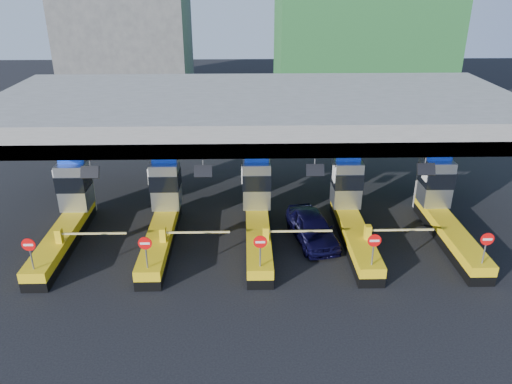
{
  "coord_description": "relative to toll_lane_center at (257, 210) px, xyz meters",
  "views": [
    {
      "loc": [
        -0.65,
        -23.59,
        12.98
      ],
      "look_at": [
        -0.07,
        0.0,
        2.59
      ],
      "focal_mm": 35.0,
      "sensor_mm": 36.0,
      "label": 1
    }
  ],
  "objects": [
    {
      "name": "bg_building_concrete",
      "position": [
        -14.0,
        35.72,
        7.6
      ],
      "size": [
        14.0,
        10.0,
        18.0
      ],
      "primitive_type": "cube",
      "color": "#4C4C49",
      "rests_on": "ground"
    },
    {
      "name": "toll_lane_center",
      "position": [
        0.0,
        0.0,
        0.0
      ],
      "size": [
        4.43,
        8.0,
        4.16
      ],
      "color": "black",
      "rests_on": "ground"
    },
    {
      "name": "toll_canopy",
      "position": [
        -0.0,
        2.59,
        4.74
      ],
      "size": [
        28.0,
        12.09,
        7.0
      ],
      "color": "slate",
      "rests_on": "ground"
    },
    {
      "name": "ground",
      "position": [
        -0.0,
        -0.28,
        -1.4
      ],
      "size": [
        120.0,
        120.0,
        0.0
      ],
      "primitive_type": "plane",
      "color": "black",
      "rests_on": "ground"
    },
    {
      "name": "toll_lane_far_left",
      "position": [
        -10.0,
        0.0,
        0.0
      ],
      "size": [
        4.43,
        8.0,
        4.16
      ],
      "color": "black",
      "rests_on": "ground"
    },
    {
      "name": "toll_lane_left",
      "position": [
        -5.0,
        0.0,
        0.0
      ],
      "size": [
        4.43,
        8.0,
        4.16
      ],
      "color": "black",
      "rests_on": "ground"
    },
    {
      "name": "toll_lane_right",
      "position": [
        5.0,
        0.0,
        0.0
      ],
      "size": [
        4.43,
        8.0,
        4.16
      ],
      "color": "black",
      "rests_on": "ground"
    },
    {
      "name": "toll_lane_far_right",
      "position": [
        10.0,
        0.0,
        0.0
      ],
      "size": [
        4.43,
        8.0,
        4.16
      ],
      "color": "black",
      "rests_on": "ground"
    },
    {
      "name": "van",
      "position": [
        2.85,
        -0.87,
        -0.61
      ],
      "size": [
        2.76,
        4.89,
        1.57
      ],
      "primitive_type": "imported",
      "rotation": [
        0.0,
        0.0,
        0.21
      ],
      "color": "black",
      "rests_on": "ground"
    }
  ]
}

